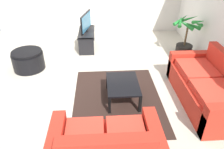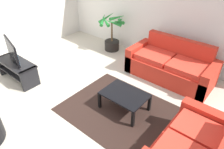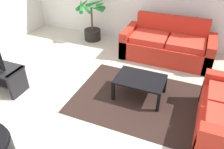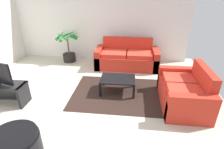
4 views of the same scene
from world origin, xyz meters
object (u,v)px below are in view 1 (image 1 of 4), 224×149
Objects in this scene: couch_main at (208,88)px; coffee_table at (123,85)px; potted_palm at (186,39)px; tv at (86,22)px; ottoman at (28,60)px; tv_stand at (87,37)px.

couch_main reaches higher than coffee_table.
potted_palm is (-2.03, 0.27, 0.15)m from couch_main.
couch_main is 1.87× the size of potted_palm.
ottoman is at bearing -49.08° from tv.
potted_palm is at bearing 134.99° from coffee_table.
tv_stand is 1.49× the size of ottoman.
couch_main is at bearing 68.05° from ottoman.
couch_main is at bearing 41.35° from tv.
tv_stand is 1.31× the size of tv.
ottoman is at bearing -49.00° from tv_stand.
potted_palm is (0.66, 2.65, -0.31)m from tv.
potted_palm is at bearing 172.33° from couch_main.
tv_stand is 2.73m from potted_palm.
tv is (-2.70, -2.37, 0.46)m from couch_main.
tv is at bearing 75.95° from tv_stand.
tv reaches higher than coffee_table.
couch_main reaches higher than tv_stand.
tv is 2.69m from coffee_table.
tv_stand is at bearing 131.00° from ottoman.
tv is at bearing -104.07° from potted_palm.
couch_main is 2.36× the size of coffee_table.
coffee_table is 1.14× the size of ottoman.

